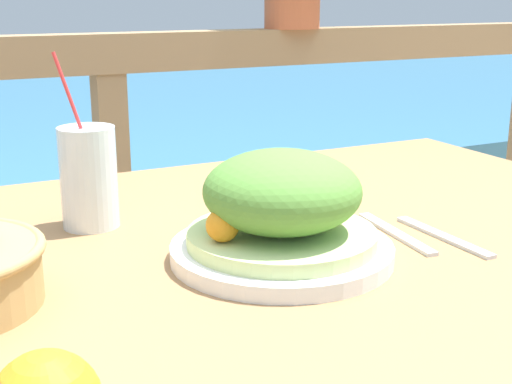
# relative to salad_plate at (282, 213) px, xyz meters

# --- Properties ---
(patio_table) EXTENTS (1.26, 0.96, 0.75)m
(patio_table) POSITION_rel_salad_plate_xyz_m (0.04, 0.04, -0.15)
(patio_table) COLOR #997047
(patio_table) RESTS_ON ground_plane
(railing_fence) EXTENTS (2.80, 0.08, 0.99)m
(railing_fence) POSITION_rel_salad_plate_xyz_m (0.04, 0.91, -0.07)
(railing_fence) COLOR #937551
(railing_fence) RESTS_ON ground_plane
(salad_plate) EXTENTS (0.28, 0.28, 0.14)m
(salad_plate) POSITION_rel_salad_plate_xyz_m (0.00, 0.00, 0.00)
(salad_plate) COLOR white
(salad_plate) RESTS_ON patio_table
(drink_glass) EXTENTS (0.08, 0.08, 0.25)m
(drink_glass) POSITION_rel_salad_plate_xyz_m (-0.18, 0.24, 0.01)
(drink_glass) COLOR silver
(drink_glass) RESTS_ON patio_table
(fork) EXTENTS (0.03, 0.18, 0.00)m
(fork) POSITION_rel_salad_plate_xyz_m (0.18, 0.01, -0.06)
(fork) COLOR silver
(fork) RESTS_ON patio_table
(knife) EXTENTS (0.02, 0.18, 0.00)m
(knife) POSITION_rel_salad_plate_xyz_m (0.23, -0.03, -0.06)
(knife) COLOR silver
(knife) RESTS_ON patio_table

